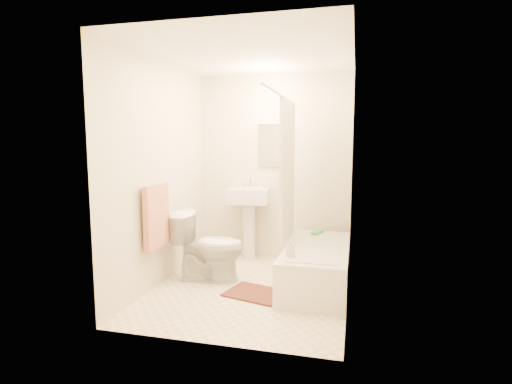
% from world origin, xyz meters
% --- Properties ---
extents(floor, '(2.40, 2.40, 0.00)m').
position_xyz_m(floor, '(0.00, 0.00, 0.00)').
color(floor, beige).
rests_on(floor, ground).
extents(ceiling, '(2.40, 2.40, 0.00)m').
position_xyz_m(ceiling, '(0.00, 0.00, 2.40)').
color(ceiling, white).
rests_on(ceiling, ground).
extents(wall_back, '(2.00, 0.02, 2.40)m').
position_xyz_m(wall_back, '(0.00, 1.20, 1.20)').
color(wall_back, beige).
rests_on(wall_back, ground).
extents(wall_left, '(0.02, 2.40, 2.40)m').
position_xyz_m(wall_left, '(-1.00, 0.00, 1.20)').
color(wall_left, beige).
rests_on(wall_left, ground).
extents(wall_right, '(0.02, 2.40, 2.40)m').
position_xyz_m(wall_right, '(1.00, 0.00, 1.20)').
color(wall_right, beige).
rests_on(wall_right, ground).
extents(mirror, '(0.40, 0.03, 0.55)m').
position_xyz_m(mirror, '(0.00, 1.18, 1.50)').
color(mirror, white).
rests_on(mirror, wall_back).
extents(curtain_rod, '(0.03, 1.70, 0.03)m').
position_xyz_m(curtain_rod, '(0.30, 0.10, 2.00)').
color(curtain_rod, silver).
rests_on(curtain_rod, wall_back).
extents(shower_curtain, '(0.04, 0.80, 1.55)m').
position_xyz_m(shower_curtain, '(0.30, 0.50, 1.22)').
color(shower_curtain, silver).
rests_on(shower_curtain, curtain_rod).
extents(towel_bar, '(0.02, 0.60, 0.02)m').
position_xyz_m(towel_bar, '(-0.96, -0.25, 1.10)').
color(towel_bar, silver).
rests_on(towel_bar, wall_left).
extents(towel, '(0.06, 0.45, 0.66)m').
position_xyz_m(towel, '(-0.93, -0.25, 0.78)').
color(towel, '#CC7266').
rests_on(towel, towel_bar).
extents(toilet_paper, '(0.11, 0.12, 0.12)m').
position_xyz_m(toilet_paper, '(-0.93, 0.12, 0.70)').
color(toilet_paper, white).
rests_on(toilet_paper, wall_left).
extents(toilet, '(0.81, 0.49, 0.76)m').
position_xyz_m(toilet, '(-0.52, 0.17, 0.38)').
color(toilet, white).
rests_on(toilet, floor).
extents(sink, '(0.57, 0.47, 1.02)m').
position_xyz_m(sink, '(-0.30, 1.06, 0.51)').
color(sink, silver).
rests_on(sink, floor).
extents(bathtub, '(0.67, 1.52, 0.43)m').
position_xyz_m(bathtub, '(0.67, 0.30, 0.21)').
color(bathtub, silver).
rests_on(bathtub, floor).
extents(bath_mat, '(0.68, 0.57, 0.02)m').
position_xyz_m(bath_mat, '(0.10, -0.14, 0.01)').
color(bath_mat, '#482118').
rests_on(bath_mat, floor).
extents(soap_bottle, '(0.09, 0.09, 0.18)m').
position_xyz_m(soap_bottle, '(0.46, -0.19, 0.52)').
color(soap_bottle, silver).
rests_on(soap_bottle, bathtub).
extents(scrub_brush, '(0.14, 0.22, 0.04)m').
position_xyz_m(scrub_brush, '(0.62, 0.85, 0.45)').
color(scrub_brush, green).
rests_on(scrub_brush, bathtub).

